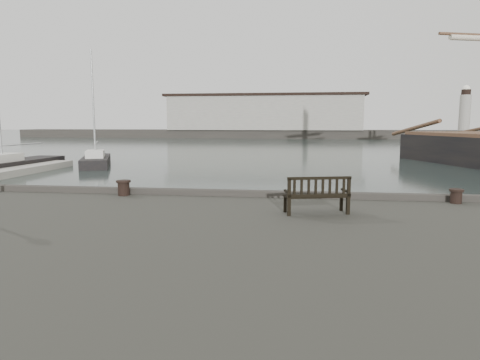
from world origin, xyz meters
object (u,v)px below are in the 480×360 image
at_px(bench, 316,202).
at_px(yacht_b, 8,168).
at_px(bollard_left, 124,188).
at_px(yacht_d, 96,163).
at_px(bollard_right, 456,196).

bearing_deg(bench, yacht_b, 124.52).
relative_size(bollard_left, yacht_d, 0.04).
distance_m(bench, yacht_d, 30.85).
relative_size(bollard_right, yacht_d, 0.04).
distance_m(bench, bollard_right, 4.30).
bearing_deg(bollard_right, bench, -154.29).
xyz_separation_m(bollard_left, yacht_b, (-17.13, 18.03, -1.54)).
height_order(bollard_right, yacht_b, yacht_b).
bearing_deg(yacht_d, bench, -76.87).
relative_size(bollard_right, yacht_b, 0.03).
xyz_separation_m(bench, yacht_d, (-18.08, 24.94, -1.61)).
xyz_separation_m(bollard_left, yacht_d, (-12.35, 23.08, -1.56)).
height_order(bench, yacht_b, yacht_b).
bearing_deg(yacht_b, bench, -39.50).
distance_m(bollard_left, yacht_b, 24.92).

